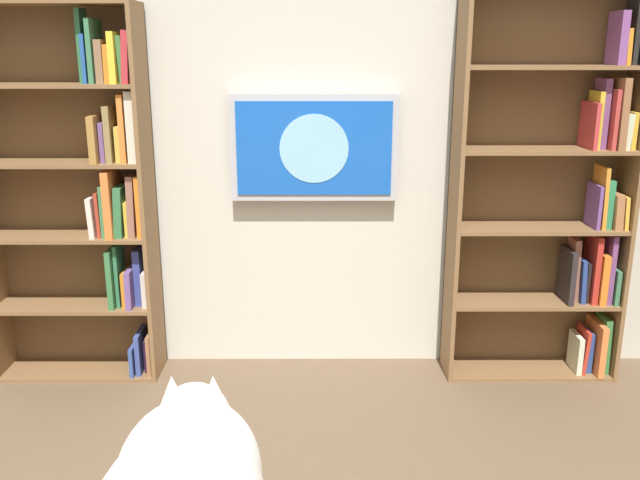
# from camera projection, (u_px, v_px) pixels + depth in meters

# --- Properties ---
(wall_back) EXTENTS (4.52, 0.06, 2.70)m
(wall_back) POSITION_uv_depth(u_px,v_px,m) (304.00, 123.00, 3.63)
(wall_back) COLOR beige
(wall_back) RESTS_ON ground
(bookshelf_left) EXTENTS (0.91, 0.28, 2.06)m
(bookshelf_left) POSITION_uv_depth(u_px,v_px,m) (560.00, 196.00, 3.57)
(bookshelf_left) COLOR brown
(bookshelf_left) RESTS_ON ground
(bookshelf_right) EXTENTS (0.87, 0.28, 1.96)m
(bookshelf_right) POSITION_uv_depth(u_px,v_px,m) (87.00, 193.00, 3.56)
(bookshelf_right) COLOR brown
(bookshelf_right) RESTS_ON ground
(wall_mounted_tv) EXTENTS (0.88, 0.07, 0.56)m
(wall_mounted_tv) POSITION_uv_depth(u_px,v_px,m) (314.00, 148.00, 3.58)
(wall_mounted_tv) COLOR #B7B7BC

